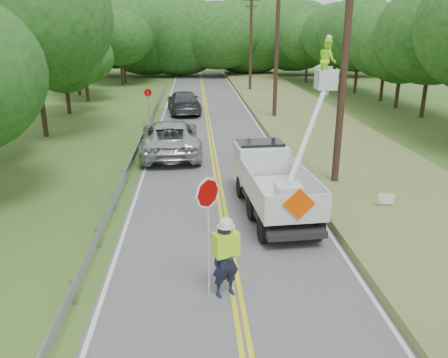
{
  "coord_description": "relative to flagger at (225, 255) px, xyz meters",
  "views": [
    {
      "loc": [
        -0.99,
        -8.77,
        6.57
      ],
      "look_at": [
        0.0,
        6.0,
        1.5
      ],
      "focal_mm": 35.56,
      "sensor_mm": 36.0,
      "label": 1
    }
  ],
  "objects": [
    {
      "name": "treeline_right",
      "position": [
        16.13,
        24.24,
        4.56
      ],
      "size": [
        11.59,
        53.48,
        10.54
      ],
      "color": "#332319",
      "rests_on": "ground"
    },
    {
      "name": "utility_poles",
      "position": [
        5.29,
        15.92,
        4.09
      ],
      "size": [
        1.6,
        43.3,
        10.0
      ],
      "color": "#2D2119",
      "rests_on": "ground"
    },
    {
      "name": "treeline_horizon",
      "position": [
        -0.78,
        55.24,
        4.32
      ],
      "size": [
        56.57,
        14.08,
        10.93
      ],
      "color": "#184016",
      "rests_on": "ground"
    },
    {
      "name": "ground",
      "position": [
        0.29,
        -1.1,
        -1.18
      ],
      "size": [
        140.0,
        140.0,
        0.0
      ],
      "primitive_type": "plane",
      "color": "#336225",
      "rests_on": "ground"
    },
    {
      "name": "stop_sign_permanent",
      "position": [
        -3.87,
        21.13,
        0.56
      ],
      "size": [
        0.53,
        0.21,
        2.61
      ],
      "color": "#93979B",
      "rests_on": "ground"
    },
    {
      "name": "flagger",
      "position": [
        0.0,
        0.0,
        0.0
      ],
      "size": [
        1.16,
        0.76,
        3.26
      ],
      "color": "#191E33",
      "rests_on": "road"
    },
    {
      "name": "treeline_left",
      "position": [
        -10.08,
        28.65,
        4.69
      ],
      "size": [
        11.16,
        53.65,
        11.36
      ],
      "color": "#332319",
      "rests_on": "ground"
    },
    {
      "name": "suv_silver",
      "position": [
        -2.03,
        13.68,
        -0.23
      ],
      "size": [
        3.43,
        6.81,
        1.85
      ],
      "primitive_type": "imported",
      "rotation": [
        0.0,
        0.0,
        3.2
      ],
      "color": "#AFB2B7",
      "rests_on": "road"
    },
    {
      "name": "yard_sign",
      "position": [
        6.27,
        4.86,
        -0.59
      ],
      "size": [
        0.56,
        0.13,
        0.81
      ],
      "color": "white",
      "rests_on": "ground"
    },
    {
      "name": "bucket_truck",
      "position": [
        2.32,
        6.27,
        0.27
      ],
      "size": [
        4.07,
        6.3,
        6.15
      ],
      "color": "black",
      "rests_on": "road"
    },
    {
      "name": "suv_darkgrey",
      "position": [
        -1.54,
        26.04,
        -0.29
      ],
      "size": [
        3.03,
        6.19,
        1.73
      ],
      "primitive_type": "imported",
      "rotation": [
        0.0,
        0.0,
        3.24
      ],
      "color": "#3D4144",
      "rests_on": "road"
    },
    {
      "name": "road",
      "position": [
        0.29,
        12.9,
        -1.17
      ],
      "size": [
        7.2,
        96.0,
        0.03
      ],
      "color": "#4F4F52",
      "rests_on": "ground"
    },
    {
      "name": "guardrail",
      "position": [
        -3.73,
        13.81,
        -0.62
      ],
      "size": [
        0.18,
        48.0,
        0.77
      ],
      "color": "#93979B",
      "rests_on": "ground"
    },
    {
      "name": "tall_grass_verge",
      "position": [
        7.39,
        12.9,
        -1.03
      ],
      "size": [
        7.0,
        96.0,
        0.3
      ],
      "primitive_type": "cube",
      "color": "olive",
      "rests_on": "ground"
    }
  ]
}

